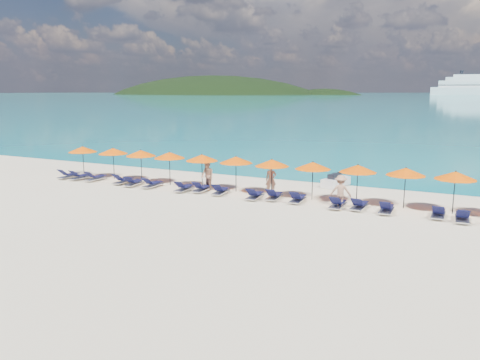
% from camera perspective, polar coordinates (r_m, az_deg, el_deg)
% --- Properties ---
extents(ground, '(1400.00, 1400.00, 0.00)m').
position_cam_1_polar(ground, '(24.63, -3.03, -3.94)').
color(ground, beige).
extents(sea, '(1600.00, 1300.00, 0.01)m').
position_cam_1_polar(sea, '(680.99, 25.02, 9.41)').
color(sea, '#1FA9B2').
rests_on(sea, ground).
extents(headland_main, '(374.00, 242.00, 126.50)m').
position_cam_1_polar(headland_main, '(643.07, -3.44, 6.97)').
color(headland_main, black).
rests_on(headland_main, ground).
extents(headland_small, '(162.00, 126.00, 85.50)m').
position_cam_1_polar(headland_small, '(604.30, 10.14, 6.86)').
color(headland_small, black).
rests_on(headland_small, ground).
extents(jetski, '(1.53, 2.55, 0.85)m').
position_cam_1_polar(jetski, '(31.65, 11.59, -0.15)').
color(jetski, silver).
rests_on(jetski, ground).
extents(beachgoer_a, '(0.80, 0.71, 1.83)m').
position_cam_1_polar(beachgoer_a, '(28.68, 3.79, 0.06)').
color(beachgoer_a, tan).
rests_on(beachgoer_a, ground).
extents(beachgoer_b, '(1.06, 0.91, 1.88)m').
position_cam_1_polar(beachgoer_b, '(29.78, -4.01, 0.51)').
color(beachgoer_b, tan).
rests_on(beachgoer_b, ground).
extents(beachgoer_c, '(1.23, 0.76, 1.78)m').
position_cam_1_polar(beachgoer_c, '(26.09, 12.16, -1.32)').
color(beachgoer_c, tan).
rests_on(beachgoer_c, ground).
extents(umbrella_0, '(2.10, 2.10, 2.28)m').
position_cam_1_polar(umbrella_0, '(36.28, -18.64, 3.56)').
color(umbrella_0, black).
rests_on(umbrella_0, ground).
extents(umbrella_1, '(2.10, 2.10, 2.28)m').
position_cam_1_polar(umbrella_1, '(34.62, -15.22, 3.42)').
color(umbrella_1, black).
rests_on(umbrella_1, ground).
extents(umbrella_2, '(2.10, 2.10, 2.28)m').
position_cam_1_polar(umbrella_2, '(33.03, -12.00, 3.22)').
color(umbrella_2, black).
rests_on(umbrella_2, ground).
extents(umbrella_3, '(2.10, 2.10, 2.28)m').
position_cam_1_polar(umbrella_3, '(31.62, -8.61, 3.00)').
color(umbrella_3, black).
rests_on(umbrella_3, ground).
extents(umbrella_4, '(2.10, 2.10, 2.28)m').
position_cam_1_polar(umbrella_4, '(30.21, -4.67, 2.72)').
color(umbrella_4, black).
rests_on(umbrella_4, ground).
extents(umbrella_5, '(2.10, 2.10, 2.28)m').
position_cam_1_polar(umbrella_5, '(29.19, -0.50, 2.47)').
color(umbrella_5, black).
rests_on(umbrella_5, ground).
extents(umbrella_6, '(2.10, 2.10, 2.28)m').
position_cam_1_polar(umbrella_6, '(28.06, 3.91, 2.10)').
color(umbrella_6, black).
rests_on(umbrella_6, ground).
extents(umbrella_7, '(2.10, 2.10, 2.28)m').
position_cam_1_polar(umbrella_7, '(27.30, 8.88, 1.75)').
color(umbrella_7, black).
rests_on(umbrella_7, ground).
extents(umbrella_8, '(2.10, 2.10, 2.28)m').
position_cam_1_polar(umbrella_8, '(26.77, 14.18, 1.36)').
color(umbrella_8, black).
rests_on(umbrella_8, ground).
extents(umbrella_9, '(2.10, 2.10, 2.28)m').
position_cam_1_polar(umbrella_9, '(26.50, 19.56, 0.97)').
color(umbrella_9, black).
rests_on(umbrella_9, ground).
extents(umbrella_10, '(2.10, 2.10, 2.28)m').
position_cam_1_polar(umbrella_10, '(26.27, 24.79, 0.50)').
color(umbrella_10, black).
rests_on(umbrella_10, ground).
extents(lounger_0, '(0.69, 1.72, 0.66)m').
position_cam_1_polar(lounger_0, '(36.06, -20.16, 0.55)').
color(lounger_0, silver).
rests_on(lounger_0, ground).
extents(lounger_1, '(0.78, 1.75, 0.66)m').
position_cam_1_polar(lounger_1, '(35.26, -18.89, 0.42)').
color(lounger_1, silver).
rests_on(lounger_1, ground).
extents(lounger_2, '(0.72, 1.73, 0.66)m').
position_cam_1_polar(lounger_2, '(34.48, -17.20, 0.29)').
color(lounger_2, silver).
rests_on(lounger_2, ground).
extents(lounger_3, '(0.65, 1.71, 0.66)m').
position_cam_1_polar(lounger_3, '(32.87, -14.06, -0.05)').
color(lounger_3, silver).
rests_on(lounger_3, ground).
extents(lounger_4, '(0.73, 1.74, 0.66)m').
position_cam_1_polar(lounger_4, '(31.99, -12.83, -0.29)').
color(lounger_4, silver).
rests_on(lounger_4, ground).
extents(lounger_5, '(0.65, 1.71, 0.66)m').
position_cam_1_polar(lounger_5, '(31.21, -10.65, -0.49)').
color(lounger_5, silver).
rests_on(lounger_5, ground).
extents(lounger_6, '(0.67, 1.72, 0.66)m').
position_cam_1_polar(lounger_6, '(29.73, -6.83, -0.94)').
color(lounger_6, silver).
rests_on(lounger_6, ground).
extents(lounger_7, '(0.65, 1.71, 0.66)m').
position_cam_1_polar(lounger_7, '(29.47, -4.70, -1.01)').
color(lounger_7, silver).
rests_on(lounger_7, ground).
extents(lounger_8, '(0.77, 1.75, 0.66)m').
position_cam_1_polar(lounger_8, '(28.67, -2.38, -1.32)').
color(lounger_8, silver).
rests_on(lounger_8, ground).
extents(lounger_9, '(0.70, 1.73, 0.66)m').
position_cam_1_polar(lounger_9, '(27.46, 1.81, -1.86)').
color(lounger_9, silver).
rests_on(lounger_9, ground).
extents(lounger_10, '(0.73, 1.74, 0.66)m').
position_cam_1_polar(lounger_10, '(27.38, 4.16, -1.92)').
color(lounger_10, silver).
rests_on(lounger_10, ground).
extents(lounger_11, '(0.67, 1.72, 0.66)m').
position_cam_1_polar(lounger_11, '(26.81, 7.04, -2.25)').
color(lounger_11, silver).
rests_on(lounger_11, ground).
extents(lounger_12, '(0.68, 1.72, 0.66)m').
position_cam_1_polar(lounger_12, '(25.92, 11.83, -2.87)').
color(lounger_12, silver).
rests_on(lounger_12, ground).
extents(lounger_13, '(0.74, 1.74, 0.66)m').
position_cam_1_polar(lounger_13, '(25.88, 14.34, -3.00)').
color(lounger_13, silver).
rests_on(lounger_13, ground).
extents(lounger_14, '(0.63, 1.70, 0.66)m').
position_cam_1_polar(lounger_14, '(25.53, 17.43, -3.35)').
color(lounger_14, silver).
rests_on(lounger_14, ground).
extents(lounger_15, '(0.63, 1.71, 0.66)m').
position_cam_1_polar(lounger_15, '(25.51, 23.03, -3.75)').
color(lounger_15, silver).
rests_on(lounger_15, ground).
extents(lounger_16, '(0.69, 1.72, 0.66)m').
position_cam_1_polar(lounger_16, '(25.23, 25.47, -4.10)').
color(lounger_16, silver).
rests_on(lounger_16, ground).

